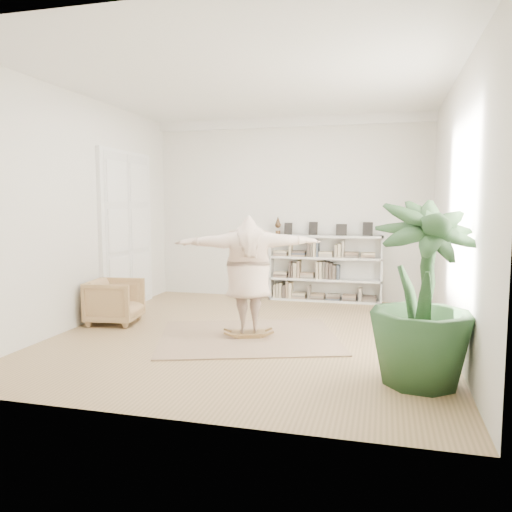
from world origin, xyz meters
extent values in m
plane|color=olive|center=(0.00, 0.00, 0.00)|extent=(6.00, 6.00, 0.00)
plane|color=silver|center=(0.00, 3.00, 1.80)|extent=(5.50, 0.00, 5.50)
plane|color=silver|center=(0.00, -3.00, 1.80)|extent=(5.50, 0.00, 5.50)
plane|color=silver|center=(-2.75, 0.00, 1.80)|extent=(0.00, 6.00, 6.00)
plane|color=silver|center=(2.75, 0.00, 1.80)|extent=(0.00, 6.00, 6.00)
plane|color=white|center=(0.00, 0.00, 3.60)|extent=(6.00, 6.00, 0.00)
cube|color=white|center=(0.00, 2.94, 3.51)|extent=(5.50, 0.12, 0.18)
cube|color=white|center=(-2.71, 1.30, 1.40)|extent=(0.08, 1.78, 2.92)
cube|color=silver|center=(-2.69, 0.90, 1.40)|extent=(0.06, 0.78, 2.80)
cube|color=silver|center=(-2.69, 1.70, 1.40)|extent=(0.06, 0.78, 2.80)
cube|color=silver|center=(-0.33, 2.81, 0.65)|extent=(0.04, 0.35, 1.30)
cube|color=silver|center=(1.83, 2.81, 0.65)|extent=(0.04, 0.35, 1.30)
cube|color=silver|center=(0.75, 2.96, 0.65)|extent=(2.20, 0.04, 1.30)
cube|color=silver|center=(0.75, 2.81, 0.02)|extent=(2.20, 0.35, 0.04)
cube|color=silver|center=(0.75, 2.81, 0.43)|extent=(2.20, 0.35, 0.04)
cube|color=silver|center=(0.75, 2.81, 0.86)|extent=(2.20, 0.35, 0.04)
cube|color=silver|center=(0.75, 2.81, 1.28)|extent=(2.20, 0.35, 0.04)
cube|color=black|center=(0.00, 2.85, 1.42)|extent=(0.18, 0.07, 0.24)
cube|color=black|center=(0.50, 2.85, 1.42)|extent=(0.18, 0.07, 0.24)
cube|color=black|center=(1.05, 2.85, 1.42)|extent=(0.18, 0.07, 0.24)
cube|color=black|center=(1.55, 2.85, 1.42)|extent=(0.18, 0.07, 0.24)
imported|color=tan|center=(-2.30, 0.12, 0.36)|extent=(0.88, 0.86, 0.71)
cube|color=tan|center=(0.01, -0.19, 0.01)|extent=(3.01, 2.69, 0.02)
cube|color=olive|center=(0.01, -0.19, 0.07)|extent=(0.55, 0.43, 0.03)
cube|color=olive|center=(0.01, -0.19, 0.04)|extent=(0.33, 0.15, 0.04)
cube|color=olive|center=(0.01, -0.19, 0.04)|extent=(0.33, 0.15, 0.04)
cube|color=olive|center=(0.01, -0.19, 0.07)|extent=(0.20, 0.11, 0.10)
cube|color=olive|center=(0.01, -0.19, 0.07)|extent=(0.20, 0.11, 0.10)
imported|color=beige|center=(0.01, -0.19, 0.96)|extent=(2.12, 1.18, 1.67)
imported|color=#274A25|center=(2.26, -1.51, 0.98)|extent=(1.42, 1.42, 1.96)
camera|label=1|loc=(1.85, -6.94, 1.91)|focal=35.00mm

